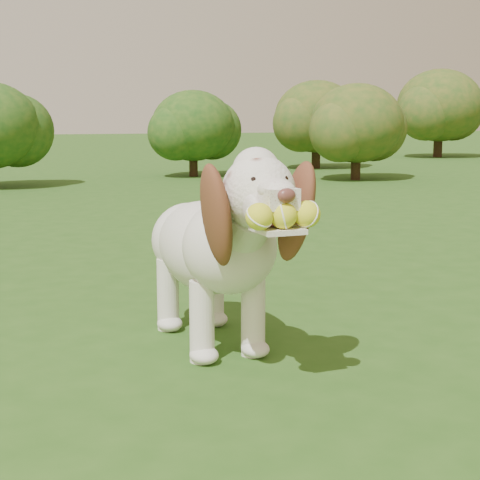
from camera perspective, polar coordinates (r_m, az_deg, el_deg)
name	(u,v)px	position (r m, az deg, el deg)	size (l,w,h in m)	color
ground	(190,339)	(3.38, -3.91, -7.65)	(80.00, 80.00, 0.00)	#274F16
dog	(216,241)	(3.13, -1.86, -0.11)	(0.48, 1.36, 0.89)	silver
shrub_f	(317,117)	(14.47, 5.97, 9.49)	(1.63, 1.63, 1.69)	#382314
shrub_c	(193,126)	(12.45, -3.66, 8.83)	(1.39, 1.39, 1.44)	#382314
shrub_h	(440,105)	(18.98, 15.23, 10.04)	(2.08, 2.08, 2.15)	#382314
shrub_d	(357,123)	(11.87, 9.05, 8.93)	(1.47, 1.47, 1.52)	#382314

